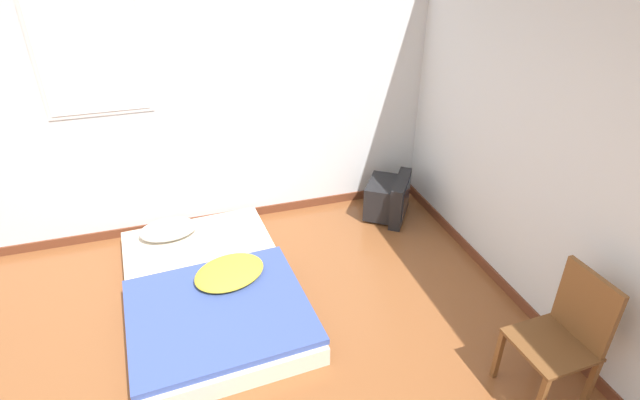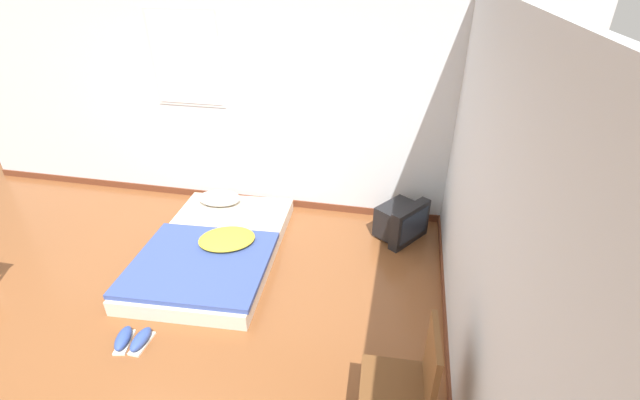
{
  "view_description": "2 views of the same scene",
  "coord_description": "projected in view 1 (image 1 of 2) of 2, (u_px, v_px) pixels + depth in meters",
  "views": [
    {
      "loc": [
        0.04,
        -1.9,
        2.78
      ],
      "look_at": [
        1.15,
        1.62,
        0.63
      ],
      "focal_mm": 28.0,
      "sensor_mm": 36.0,
      "label": 1
    },
    {
      "loc": [
        2.0,
        -2.01,
        2.79
      ],
      "look_at": [
        1.23,
        1.63,
        0.67
      ],
      "focal_mm": 24.0,
      "sensor_mm": 36.0,
      "label": 2
    }
  ],
  "objects": [
    {
      "name": "crt_tv",
      "position": [
        389.0,
        198.0,
        5.14
      ],
      "size": [
        0.62,
        0.65,
        0.45
      ],
      "color": "black",
      "rests_on": "ground_plane"
    },
    {
      "name": "wall_back",
      "position": [
        164.0,
        103.0,
        4.44
      ],
      "size": [
        7.43,
        0.08,
        2.6
      ],
      "color": "silver",
      "rests_on": "ground_plane"
    },
    {
      "name": "mattress_bed",
      "position": [
        210.0,
        288.0,
        4.07
      ],
      "size": [
        1.44,
        2.13,
        0.3
      ],
      "color": "beige",
      "rests_on": "ground_plane"
    },
    {
      "name": "wall_right",
      "position": [
        625.0,
        201.0,
        2.96
      ],
      "size": [
        0.08,
        7.53,
        2.6
      ],
      "color": "silver",
      "rests_on": "ground_plane"
    },
    {
      "name": "wooden_chair",
      "position": [
        568.0,
        328.0,
        3.11
      ],
      "size": [
        0.46,
        0.46,
        0.92
      ],
      "color": "brown",
      "rests_on": "ground_plane"
    }
  ]
}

